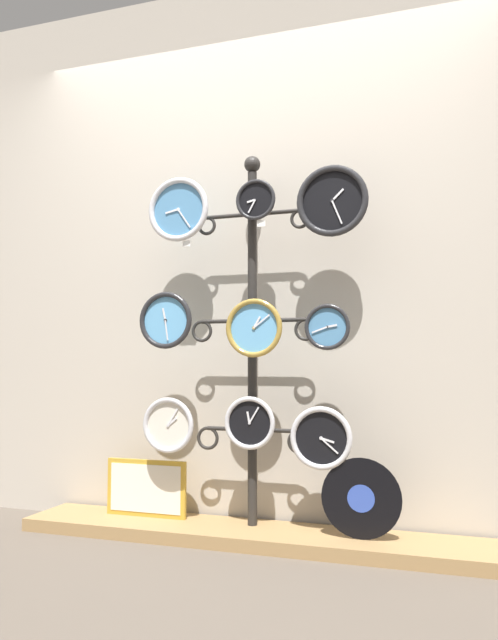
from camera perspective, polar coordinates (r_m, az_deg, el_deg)
The scene contains 17 objects.
ground_plane at distance 2.70m, azimuth -2.60°, elevation -21.49°, with size 12.00×12.00×0.00m, color brown.
shop_wall at distance 3.17m, azimuth 1.21°, elevation 6.69°, with size 4.40×0.04×2.80m.
low_shelf at distance 3.01m, azimuth -0.06°, elevation -19.05°, with size 2.20×0.36×0.06m.
display_stand at distance 2.97m, azimuth 0.31°, elevation -6.19°, with size 0.63×0.34×1.82m.
clock_top_left at distance 3.11m, azimuth -6.44°, elevation 9.99°, with size 0.32×0.04×0.32m.
clock_top_center at distance 2.96m, azimuth 0.64°, elevation 10.91°, with size 0.19×0.04×0.19m.
clock_top_right at distance 2.87m, azimuth 7.63°, elevation 10.73°, with size 0.33×0.04×0.33m.
clock_middle_left at distance 3.01m, azimuth -7.60°, elevation -0.03°, with size 0.27×0.04×0.27m.
clock_middle_center at distance 2.84m, azimuth 0.48°, elevation -0.73°, with size 0.27×0.04×0.27m.
clock_middle_right at distance 2.78m, azimuth 7.19°, elevation -0.64°, with size 0.21×0.04×0.21m.
clock_bottom_left at distance 3.02m, azimuth -7.36°, elevation -9.51°, with size 0.26×0.04×0.26m.
clock_bottom_center at distance 2.90m, azimuth 0.09°, elevation -9.39°, with size 0.24×0.04×0.24m.
clock_bottom_right at distance 2.82m, azimuth 6.63°, elevation -10.66°, with size 0.28×0.04×0.28m.
vinyl_record at distance 2.83m, azimuth 10.21°, elevation -15.76°, with size 0.35×0.01×0.35m.
picture_frame at distance 3.23m, azimuth -9.39°, elevation -14.92°, with size 0.42×0.02×0.28m.
price_tag_upper at distance 3.05m, azimuth -5.73°, elevation 6.97°, with size 0.04×0.00×0.03m.
price_tag_mid at distance 2.93m, azimuth 1.12°, elevation 8.81°, with size 0.04×0.00×0.03m.
Camera 1 is at (0.92, -2.41, 0.82)m, focal length 35.00 mm.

